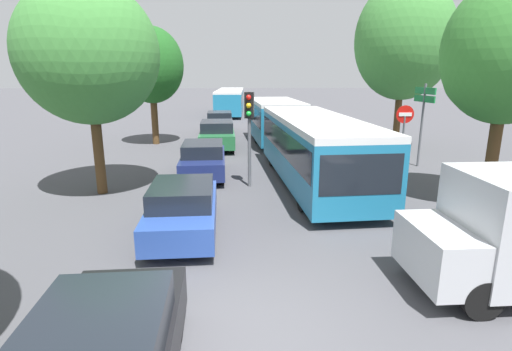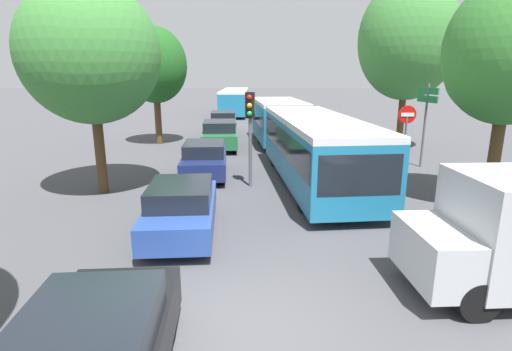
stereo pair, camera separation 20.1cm
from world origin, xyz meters
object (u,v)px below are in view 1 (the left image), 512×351
at_px(queued_car_navy, 203,159).
at_px(traffic_light, 249,118).
at_px(city_bus_rear, 230,100).
at_px(queued_car_green, 217,135).
at_px(no_entry_sign, 404,129).
at_px(articulated_bus, 294,132).
at_px(tree_right_mid, 404,40).
at_px(queued_car_blue, 183,208).
at_px(queued_car_graphite, 220,122).
at_px(tree_left_mid, 88,57).
at_px(tree_left_far, 151,66).
at_px(tree_right_near, 504,55).
at_px(direction_sign_post, 423,108).

distance_m(queued_car_navy, traffic_light, 2.99).
bearing_deg(city_bus_rear, queued_car_navy, -179.75).
height_order(queued_car_green, no_entry_sign, no_entry_sign).
height_order(queued_car_navy, no_entry_sign, no_entry_sign).
distance_m(articulated_bus, no_entry_sign, 4.78).
bearing_deg(tree_right_mid, queued_car_blue, -129.15).
bearing_deg(tree_right_mid, traffic_light, -136.65).
bearing_deg(queued_car_graphite, tree_left_mid, 163.66).
bearing_deg(tree_left_far, queued_car_blue, -74.41).
distance_m(city_bus_rear, queued_car_green, 18.67).
relative_size(queued_car_green, tree_left_far, 0.68).
distance_m(articulated_bus, queued_car_green, 5.25).
bearing_deg(traffic_light, articulated_bus, 160.73).
height_order(city_bus_rear, no_entry_sign, no_entry_sign).
height_order(queued_car_green, tree_right_near, tree_right_near).
relative_size(articulated_bus, traffic_light, 4.98).
bearing_deg(direction_sign_post, articulated_bus, -20.23).
xyz_separation_m(tree_left_far, tree_right_mid, (13.54, -1.41, 1.27)).
bearing_deg(queued_car_navy, queued_car_green, -4.70).
xyz_separation_m(queued_car_blue, queued_car_navy, (-0.14, 5.91, 0.01)).
distance_m(queued_car_blue, queued_car_green, 11.94).
height_order(queued_car_blue, queued_car_graphite, queued_car_graphite).
relative_size(queued_car_navy, no_entry_sign, 1.45).
bearing_deg(tree_left_far, no_entry_sign, -33.10).
relative_size(articulated_bus, city_bus_rear, 1.54).
bearing_deg(queued_car_green, tree_right_near, -140.01).
bearing_deg(traffic_light, tree_left_far, -141.05).
distance_m(traffic_light, tree_right_mid, 11.57).
relative_size(queued_car_graphite, tree_right_mid, 0.48).
relative_size(queued_car_green, tree_right_mid, 0.51).
xyz_separation_m(tree_left_far, tree_right_near, (12.92, -11.08, 0.13)).
distance_m(tree_left_far, tree_right_mid, 13.68).
relative_size(tree_left_far, tree_right_mid, 0.74).
distance_m(articulated_bus, queued_car_blue, 9.23).
bearing_deg(city_bus_rear, queued_car_green, -179.46).
bearing_deg(articulated_bus, tree_left_far, -129.56).
distance_m(queued_car_blue, tree_left_far, 14.45).
bearing_deg(traffic_light, queued_car_graphite, -163.50).
xyz_separation_m(no_entry_sign, tree_right_near, (1.36, -3.54, 2.68)).
bearing_deg(tree_right_near, articulated_bus, 131.91).
relative_size(queued_car_graphite, tree_left_far, 0.65).
distance_m(queued_car_blue, queued_car_navy, 5.91).
bearing_deg(city_bus_rear, articulated_bus, -169.79).
xyz_separation_m(traffic_light, tree_left_far, (-5.46, 9.05, 1.92)).
bearing_deg(no_entry_sign, direction_sign_post, 139.33).
bearing_deg(queued_car_navy, city_bus_rear, -3.82).
xyz_separation_m(queued_car_green, tree_right_mid, (9.85, 0.09, 4.92)).
height_order(articulated_bus, city_bus_rear, articulated_bus).
height_order(no_entry_sign, tree_right_mid, tree_right_mid).
xyz_separation_m(city_bus_rear, traffic_light, (1.90, -26.20, 1.13)).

